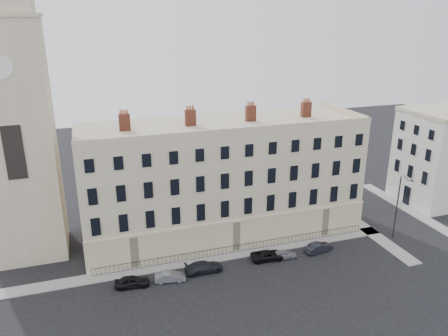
{
  "coord_description": "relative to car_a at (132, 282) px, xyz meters",
  "views": [
    {
      "loc": [
        -22.6,
        -39.55,
        27.82
      ],
      "look_at": [
        -6.28,
        10.0,
        9.67
      ],
      "focal_mm": 35.0,
      "sensor_mm": 36.0,
      "label": 1
    }
  ],
  "objects": [
    {
      "name": "pavement_terrace",
      "position": [
        9.36,
        2.85,
        -0.58
      ],
      "size": [
        48.0,
        2.0,
        0.12
      ],
      "primitive_type": "cube",
      "color": "gray",
      "rests_on": "ground"
    },
    {
      "name": "car_e",
      "position": [
        18.25,
        0.22,
        -0.1
      ],
      "size": [
        3.26,
        1.63,
        1.07
      ],
      "primitive_type": "imported",
      "rotation": [
        0.0,
        0.0,
        1.45
      ],
      "color": "gray",
      "rests_on": "ground"
    },
    {
      "name": "church_tower",
      "position": [
        -10.64,
        11.85,
        18.02
      ],
      "size": [
        8.0,
        8.13,
        44.0
      ],
      "color": "#C2B090",
      "rests_on": "ground"
    },
    {
      "name": "car_b",
      "position": [
        4.14,
        -0.24,
        -0.08
      ],
      "size": [
        3.56,
        1.73,
        1.12
      ],
      "primitive_type": "imported",
      "rotation": [
        0.0,
        0.0,
        1.41
      ],
      "color": "slate",
      "rests_on": "ground"
    },
    {
      "name": "car_f",
      "position": [
        23.03,
        0.28,
        -0.04
      ],
      "size": [
        3.8,
        1.82,
        1.2
      ],
      "primitive_type": "imported",
      "rotation": [
        0.0,
        0.0,
        1.73
      ],
      "color": "black",
      "rests_on": "ground"
    },
    {
      "name": "car_a",
      "position": [
        0.0,
        0.0,
        0.0
      ],
      "size": [
        3.86,
        1.85,
        1.27
      ],
      "primitive_type": "imported",
      "rotation": [
        0.0,
        0.0,
        1.48
      ],
      "color": "black",
      "rests_on": "ground"
    },
    {
      "name": "pavement_adjacent",
      "position": [
        42.36,
        7.85,
        -0.58
      ],
      "size": [
        2.0,
        20.0,
        0.12
      ],
      "primitive_type": "cube",
      "color": "gray",
      "rests_on": "ground"
    },
    {
      "name": "car_c",
      "position": [
        8.17,
        0.35,
        -0.0
      ],
      "size": [
        4.37,
        1.78,
        1.27
      ],
      "primitive_type": "imported",
      "rotation": [
        0.0,
        0.0,
        1.57
      ],
      "color": "black",
      "rests_on": "ground"
    },
    {
      "name": "ground",
      "position": [
        19.36,
        -2.15,
        -0.64
      ],
      "size": [
        160.0,
        160.0,
        0.0
      ],
      "primitive_type": "plane",
      "color": "black",
      "rests_on": "ground"
    },
    {
      "name": "car_d",
      "position": [
        16.22,
        0.57,
        -0.07
      ],
      "size": [
        4.21,
        2.2,
        1.13
      ],
      "primitive_type": "imported",
      "rotation": [
        0.0,
        0.0,
        1.49
      ],
      "color": "black",
      "rests_on": "ground"
    },
    {
      "name": "railings",
      "position": [
        13.36,
        3.25,
        -0.09
      ],
      "size": [
        35.0,
        0.04,
        0.96
      ],
      "color": "black",
      "rests_on": "ground"
    },
    {
      "name": "streetlamp",
      "position": [
        34.36,
        0.38,
        4.18
      ],
      "size": [
        0.74,
        1.82,
        8.69
      ],
      "rotation": [
        0.0,
        0.0,
        -0.32
      ],
      "color": "#2A2A2E",
      "rests_on": "ground"
    },
    {
      "name": "adjacent_building",
      "position": [
        48.36,
        8.85,
        6.36
      ],
      "size": [
        10.0,
        10.0,
        14.0
      ],
      "primitive_type": "cube",
      "color": "silver",
      "rests_on": "ground"
    },
    {
      "name": "pavement_east_return",
      "position": [
        32.36,
        5.85,
        -0.58
      ],
      "size": [
        2.0,
        24.0,
        0.12
      ],
      "primitive_type": "cube",
      "color": "gray",
      "rests_on": "ground"
    },
    {
      "name": "terrace",
      "position": [
        13.4,
        9.82,
        6.86
      ],
      "size": [
        36.22,
        12.22,
        17.0
      ],
      "color": "#C2B090",
      "rests_on": "ground"
    }
  ]
}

